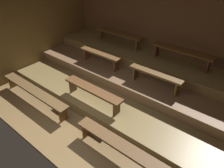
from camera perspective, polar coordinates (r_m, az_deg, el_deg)
name	(u,v)px	position (r m, az deg, el deg)	size (l,w,h in m)	color
ground	(114,99)	(6.04, 0.50, -4.13)	(7.14, 4.94, 0.08)	olive
wall_back	(155,35)	(6.98, 11.67, 13.06)	(7.14, 0.06, 2.58)	brown
wall_left	(40,31)	(7.60, -19.25, 13.59)	(0.06, 4.94, 2.58)	brown
platform_lower	(124,87)	(6.24, 3.18, -0.81)	(6.34, 3.21, 0.27)	olive
platform_middle	(134,72)	(6.49, 6.14, 3.33)	(6.34, 2.11, 0.27)	#826042
platform_upper	(143,59)	(6.72, 8.56, 6.92)	(6.34, 1.15, 0.27)	olive
bench_floor_left	(34,91)	(6.06, -20.63, -1.90)	(2.62, 0.28, 0.41)	brown
bench_floor_right	(130,152)	(4.22, 4.94, -18.07)	(2.62, 0.28, 0.41)	brown
bench_lower_center	(93,91)	(5.26, -5.28, -1.94)	(1.77, 0.28, 0.41)	brown
bench_middle_left	(100,55)	(6.44, -3.18, 7.97)	(1.47, 0.28, 0.41)	brown
bench_middle_right	(156,75)	(5.49, 11.94, 2.38)	(1.47, 0.28, 0.41)	brown
bench_upper_left	(119,35)	(7.23, 1.89, 13.34)	(1.79, 0.28, 0.41)	brown
bench_upper_right	(182,52)	(6.25, 18.61, 8.21)	(1.79, 0.28, 0.41)	brown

